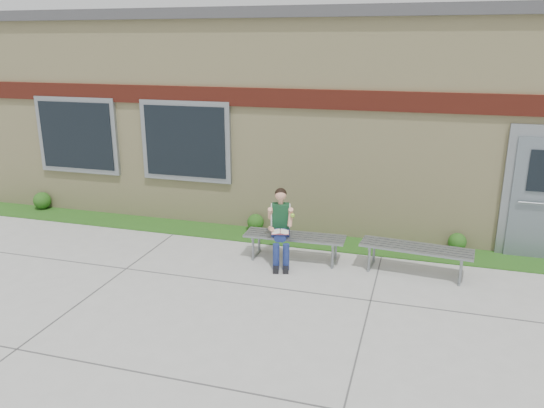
% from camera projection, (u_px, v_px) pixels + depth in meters
% --- Properties ---
extents(ground, '(80.00, 80.00, 0.00)m').
position_uv_depth(ground, '(295.00, 307.00, 7.47)').
color(ground, '#9E9E99').
rests_on(ground, ground).
extents(grass_strip, '(16.00, 0.80, 0.02)m').
position_uv_depth(grass_strip, '(329.00, 243.00, 9.86)').
color(grass_strip, '#214A13').
rests_on(grass_strip, ground).
extents(school_building, '(16.20, 6.22, 4.20)m').
position_uv_depth(school_building, '(358.00, 109.00, 12.35)').
color(school_building, beige).
rests_on(school_building, ground).
extents(bench_left, '(1.72, 0.53, 0.44)m').
position_uv_depth(bench_left, '(295.00, 241.00, 9.02)').
color(bench_left, gray).
rests_on(bench_left, ground).
extents(bench_right, '(1.80, 0.66, 0.46)m').
position_uv_depth(bench_right, '(416.00, 253.00, 8.48)').
color(bench_right, gray).
rests_on(bench_right, ground).
extents(girl, '(0.51, 0.78, 1.27)m').
position_uv_depth(girl, '(281.00, 225.00, 8.81)').
color(girl, navy).
rests_on(girl, ground).
extents(shrub_west, '(0.38, 0.38, 0.38)m').
position_uv_depth(shrub_west, '(42.00, 201.00, 11.79)').
color(shrub_west, '#214A13').
rests_on(shrub_west, grass_strip).
extents(shrub_mid, '(0.33, 0.33, 0.33)m').
position_uv_depth(shrub_mid, '(256.00, 222.00, 10.45)').
color(shrub_mid, '#214A13').
rests_on(shrub_mid, grass_strip).
extents(shrub_east, '(0.32, 0.32, 0.32)m').
position_uv_depth(shrub_east, '(457.00, 242.00, 9.43)').
color(shrub_east, '#214A13').
rests_on(shrub_east, grass_strip).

